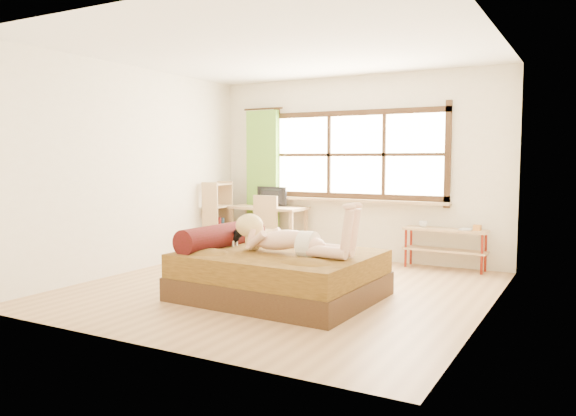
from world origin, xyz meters
The scene contains 18 objects.
floor centered at (0.00, 0.00, 0.00)m, with size 4.50×4.50×0.00m, color #9E754C.
ceiling centered at (0.00, 0.00, 2.70)m, with size 4.50×4.50×0.00m, color white.
wall_back centered at (0.00, 2.25, 1.35)m, with size 4.50×4.50×0.00m, color silver.
wall_front centered at (0.00, -2.25, 1.35)m, with size 4.50×4.50×0.00m, color silver.
wall_left centered at (-2.25, 0.00, 1.35)m, with size 4.50×4.50×0.00m, color silver.
wall_right centered at (2.25, 0.00, 1.35)m, with size 4.50×4.50×0.00m, color silver.
window centered at (0.00, 2.22, 1.51)m, with size 2.80×0.16×1.46m.
curtain centered at (-1.55, 2.13, 1.15)m, with size 0.55×0.10×2.20m, color #528B26.
bed centered at (0.14, -0.36, 0.27)m, with size 2.04×1.66×0.75m.
woman centered at (0.34, -0.41, 0.79)m, with size 1.39×0.40×0.59m, color #E7B295, non-canonical shape.
kitten centered at (-0.53, -0.26, 0.61)m, with size 0.30×0.12×0.24m, color black, non-canonical shape.
desk centered at (-1.34, 1.95, 0.65)m, with size 1.22×0.60×0.75m.
monitor centered at (-1.34, 2.00, 0.90)m, with size 0.53×0.07×0.30m, color black.
chair centered at (-1.24, 1.59, 0.52)m, with size 0.44×0.44×0.94m.
pipe_shelf centered at (1.38, 2.07, 0.41)m, with size 1.12×0.32×0.63m.
cup centered at (1.06, 2.07, 0.60)m, with size 0.11×0.11×0.09m, color gray.
book centered at (1.56, 2.07, 0.56)m, with size 0.16×0.22×0.02m, color gray.
bookshelf centered at (-2.08, 1.63, 0.57)m, with size 0.32×0.51×1.12m.
Camera 1 is at (3.14, -5.51, 1.49)m, focal length 35.00 mm.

